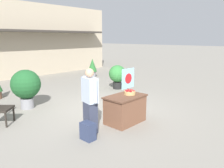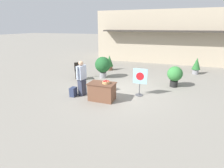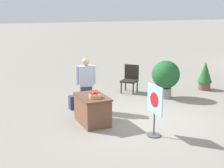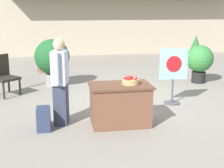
% 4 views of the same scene
% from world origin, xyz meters
% --- Properties ---
extents(ground_plane, '(120.00, 120.00, 0.00)m').
position_xyz_m(ground_plane, '(0.00, 0.00, 0.00)').
color(ground_plane, gray).
extents(display_table, '(1.15, 0.74, 0.78)m').
position_xyz_m(display_table, '(-0.37, -1.36, 0.39)').
color(display_table, brown).
rests_on(display_table, ground_plane).
extents(apple_basket, '(0.32, 0.32, 0.16)m').
position_xyz_m(apple_basket, '(-0.18, -1.36, 0.84)').
color(apple_basket, tan).
rests_on(apple_basket, display_table).
extents(person_visitor, '(0.34, 0.60, 1.64)m').
position_xyz_m(person_visitor, '(-1.47, -1.14, 0.83)').
color(person_visitor, '#33384C').
rests_on(person_visitor, ground_plane).
extents(backpack, '(0.24, 0.34, 0.42)m').
position_xyz_m(backpack, '(-1.80, -1.41, 0.21)').
color(backpack, '#2D3856').
rests_on(backpack, ground_plane).
extents(poster_board, '(0.65, 0.36, 1.29)m').
position_xyz_m(poster_board, '(1.07, -0.29, 0.72)').
color(poster_board, '#4C4C51').
rests_on(poster_board, ground_plane).
extents(patio_chair, '(0.78, 0.78, 1.02)m').
position_xyz_m(patio_chair, '(-2.89, 1.14, 0.55)').
color(patio_chair, '#28231E').
rests_on(patio_chair, ground_plane).
extents(potted_plant_near_right, '(0.56, 0.56, 1.09)m').
position_xyz_m(potted_plant_near_right, '(-1.98, 3.91, 0.58)').
color(potted_plant_near_right, brown).
rests_on(potted_plant_near_right, ground_plane).
extents(potted_plant_far_left, '(0.97, 0.97, 1.32)m').
position_xyz_m(potted_plant_far_left, '(-1.66, 1.88, 0.79)').
color(potted_plant_far_left, gray).
rests_on(potted_plant_far_left, ground_plane).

